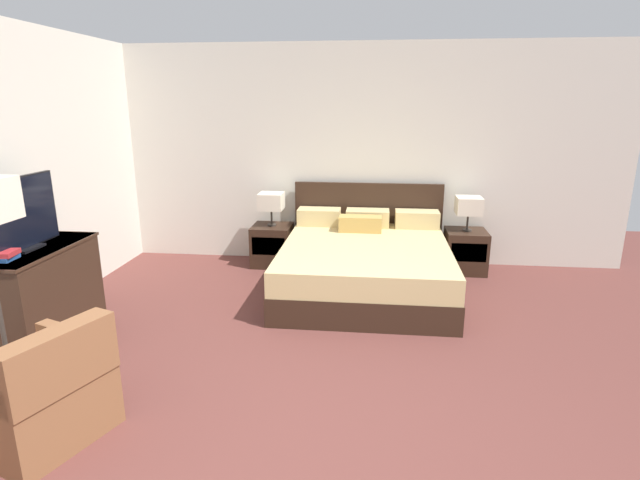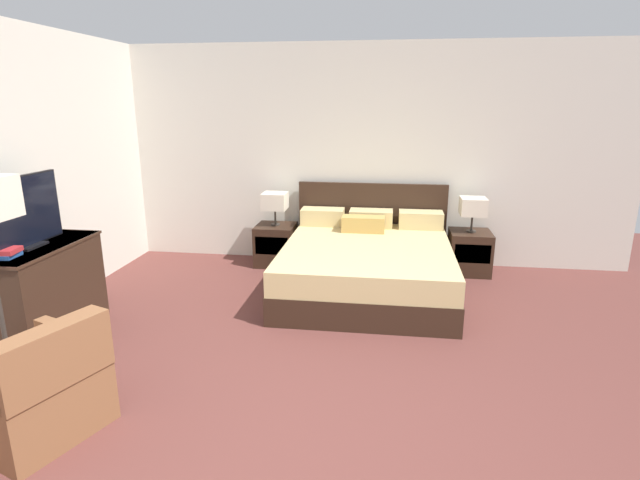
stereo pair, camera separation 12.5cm
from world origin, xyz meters
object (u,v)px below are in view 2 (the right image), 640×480
tv (24,213)px  armchair_by_window (37,391)px  table_lamp_right (473,207)px  dresser (40,290)px  book_blue_cover (1,251)px  book_red_cover (4,255)px  bed (367,264)px  nightstand_left (276,245)px  nightstand_right (469,252)px  table_lamp_left (275,201)px

tv → armchair_by_window: (0.87, -1.19, -0.83)m
table_lamp_right → dresser: size_ratio=0.37×
table_lamp_right → book_blue_cover: size_ratio=1.62×
dresser → book_red_cover: book_red_cover is taller
bed → tv: size_ratio=2.49×
nightstand_left → tv: tv is taller
book_blue_cover → dresser: bearing=87.7°
nightstand_right → armchair_by_window: 4.64m
nightstand_left → dresser: (-1.56, -2.25, 0.17)m
nightstand_left → armchair_by_window: 3.55m
tv → armchair_by_window: 1.69m
nightstand_left → table_lamp_left: (0.00, 0.00, 0.55)m
bed → book_red_cover: bearing=-146.0°
nightstand_right → book_red_cover: book_red_cover is taller
table_lamp_left → book_blue_cover: (-1.58, -2.58, 0.07)m
tv → book_blue_cover: tv is taller
bed → table_lamp_right: bearing=31.5°
tv → book_blue_cover: 0.37m
table_lamp_right → book_red_cover: bearing=-146.7°
nightstand_left → book_red_cover: size_ratio=2.49×
bed → book_red_cover: 3.35m
nightstand_right → table_lamp_left: (-2.37, 0.00, 0.55)m
book_blue_cover → armchair_by_window: 1.40m
tv → armchair_by_window: size_ratio=0.95×
bed → book_blue_cover: 3.37m
nightstand_right → book_blue_cover: 4.75m
nightstand_right → armchair_by_window: (-3.06, -3.48, 0.03)m
dresser → book_red_cover: size_ratio=5.48×
nightstand_right → table_lamp_right: (0.00, 0.00, 0.55)m
table_lamp_right → book_blue_cover: bearing=-146.8°
dresser → book_blue_cover: size_ratio=4.42×
table_lamp_right → dresser: 4.54m
dresser → bed: bearing=29.0°
table_lamp_left → bed: bearing=-31.5°
table_lamp_left → armchair_by_window: 3.59m
table_lamp_left → table_lamp_right: bearing=0.0°
bed → book_blue_cover: size_ratio=8.33×
table_lamp_left → dresser: (-1.56, -2.25, -0.38)m
nightstand_left → nightstand_right: 2.37m
table_lamp_right → armchair_by_window: size_ratio=0.46×
bed → nightstand_right: 1.39m
table_lamp_right → nightstand_right: bearing=-90.0°
nightstand_right → table_lamp_right: size_ratio=1.24×
bed → table_lamp_right: bed is taller
table_lamp_right → armchair_by_window: 4.67m
nightstand_left → table_lamp_right: 2.43m
bed → table_lamp_right: 1.48m
nightstand_right → tv: tv is taller
table_lamp_left → table_lamp_right: size_ratio=1.00×
table_lamp_left → book_blue_cover: table_lamp_left is taller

